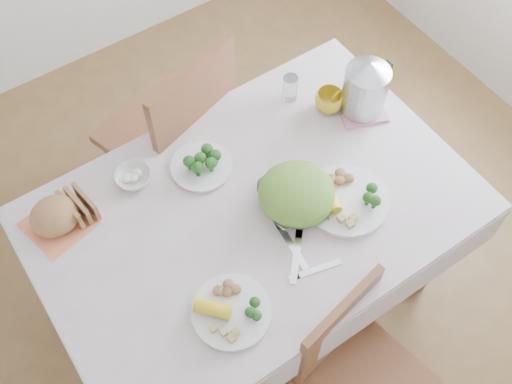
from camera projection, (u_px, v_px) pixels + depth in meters
floor at (255, 293)px, 2.73m from camera, size 3.60×3.60×0.00m
dining_table at (255, 257)px, 2.41m from camera, size 1.40×0.90×0.75m
tablecloth at (254, 209)px, 2.09m from camera, size 1.50×1.00×0.01m
chair_near at (369, 378)px, 2.06m from camera, size 0.44×0.44×0.84m
chair_far at (166, 137)px, 2.62m from camera, size 0.58×0.58×1.02m
salad_bowl at (296, 199)px, 2.06m from camera, size 0.29×0.29×0.06m
dinner_plate_left at (232, 312)px, 1.87m from camera, size 0.33×0.33×0.02m
dinner_plate_right at (346, 201)px, 2.08m from camera, size 0.42×0.42×0.02m
broccoli_plate at (201, 167)px, 2.16m from camera, size 0.24×0.24×0.02m
napkin at (59, 223)px, 2.05m from camera, size 0.25×0.25×0.00m
bread_loaf at (54, 215)px, 2.00m from camera, size 0.21×0.20×0.10m
fruit_bowl at (133, 177)px, 2.12m from camera, size 0.17×0.17×0.04m
yellow_mug at (329, 101)px, 2.28m from camera, size 0.12×0.12×0.09m
glass_tumbler at (290, 86)px, 2.30m from camera, size 0.06×0.06×0.11m
pink_tray at (361, 108)px, 2.31m from camera, size 0.22×0.22×0.01m
electric_kettle at (365, 88)px, 2.22m from camera, size 0.22×0.22×0.23m
fork_left at (291, 245)px, 2.00m from camera, size 0.05×0.21×0.00m
fork_right at (296, 256)px, 1.98m from camera, size 0.15×0.16×0.00m
knife at (316, 270)px, 1.95m from camera, size 0.18×0.06×0.00m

